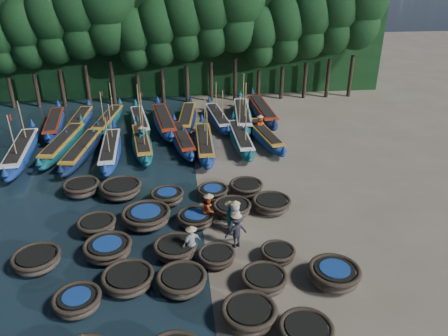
{
  "coord_description": "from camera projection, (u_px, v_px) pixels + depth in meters",
  "views": [
    {
      "loc": [
        -1.06,
        -20.94,
        12.52
      ],
      "look_at": [
        1.6,
        2.2,
        1.3
      ],
      "focal_mm": 35.0,
      "sensor_mm": 36.0,
      "label": 1
    }
  ],
  "objects": [
    {
      "name": "long_boat_6",
      "position": [
        205.0,
        144.0,
        31.16
      ],
      "size": [
        1.6,
        8.32,
        3.53
      ],
      "rotation": [
        0.0,
        0.0,
        -0.02
      ],
      "color": "navy",
      "rests_on": "ground"
    },
    {
      "name": "coracle_3",
      "position": [
        249.0,
        315.0,
        16.34
      ],
      "size": [
        2.28,
        2.28,
        0.82
      ],
      "rotation": [
        0.0,
        0.0,
        -0.17
      ],
      "color": "#4D3E30",
      "rests_on": "ground"
    },
    {
      "name": "long_boat_12",
      "position": [
        140.0,
        122.0,
        35.48
      ],
      "size": [
        2.55,
        7.74,
        3.33
      ],
      "rotation": [
        0.0,
        0.0,
        0.16
      ],
      "color": "#0E4F50",
      "rests_on": "ground"
    },
    {
      "name": "coracle_22",
      "position": [
        167.0,
        197.0,
        24.49
      ],
      "size": [
        2.03,
        2.03,
        0.76
      ],
      "rotation": [
        0.0,
        0.0,
        -0.18
      ],
      "color": "#4D3E30",
      "rests_on": "ground"
    },
    {
      "name": "coracle_12",
      "position": [
        176.0,
        249.0,
        20.08
      ],
      "size": [
        2.51,
        2.51,
        0.77
      ],
      "rotation": [
        0.0,
        0.0,
        -0.43
      ],
      "color": "#4D3E30",
      "rests_on": "ground"
    },
    {
      "name": "tree_9",
      "position": [
        236.0,
        6.0,
        38.9
      ],
      "size": [
        5.34,
        5.34,
        12.58
      ],
      "color": "black",
      "rests_on": "ground"
    },
    {
      "name": "long_boat_7",
      "position": [
        241.0,
        139.0,
        32.08
      ],
      "size": [
        1.52,
        8.02,
        3.41
      ],
      "rotation": [
        0.0,
        0.0,
        0.02
      ],
      "color": "#0E4F50",
      "rests_on": "ground"
    },
    {
      "name": "long_boat_3",
      "position": [
        110.0,
        150.0,
        30.13
      ],
      "size": [
        1.77,
        8.2,
        3.49
      ],
      "rotation": [
        0.0,
        0.0,
        0.04
      ],
      "color": "navy",
      "rests_on": "ground"
    },
    {
      "name": "coracle_18",
      "position": [
        232.0,
        208.0,
        23.42
      ],
      "size": [
        2.5,
        2.5,
        0.71
      ],
      "rotation": [
        0.0,
        0.0,
        0.37
      ],
      "color": "#4D3E30",
      "rests_on": "ground"
    },
    {
      "name": "tree_8",
      "position": [
        210.0,
        14.0,
        38.96
      ],
      "size": [
        4.92,
        4.92,
        11.6
      ],
      "color": "black",
      "rests_on": "ground"
    },
    {
      "name": "long_boat_15",
      "position": [
        218.0,
        118.0,
        36.27
      ],
      "size": [
        2.15,
        7.71,
        3.29
      ],
      "rotation": [
        0.0,
        0.0,
        0.11
      ],
      "color": "navy",
      "rests_on": "ground"
    },
    {
      "name": "coracle_10",
      "position": [
        37.0,
        260.0,
        19.4
      ],
      "size": [
        2.16,
        2.16,
        0.72
      ],
      "rotation": [
        0.0,
        0.0,
        0.06
      ],
      "color": "#4D3E30",
      "rests_on": "ground"
    },
    {
      "name": "coracle_15",
      "position": [
        97.0,
        226.0,
        21.82
      ],
      "size": [
        2.05,
        2.05,
        0.78
      ],
      "rotation": [
        0.0,
        0.0,
        0.16
      ],
      "color": "#4D3E30",
      "rests_on": "ground"
    },
    {
      "name": "tree_13",
      "position": [
        335.0,
        13.0,
        40.14
      ],
      "size": [
        4.92,
        4.92,
        11.6
      ],
      "color": "black",
      "rests_on": "ground"
    },
    {
      "name": "fisherman_4",
      "position": [
        192.0,
        242.0,
        19.81
      ],
      "size": [
        1.03,
        0.85,
        1.84
      ],
      "rotation": [
        0.0,
        0.0,
        3.7
      ],
      "color": "silver",
      "rests_on": "ground"
    },
    {
      "name": "coracle_23",
      "position": [
        213.0,
        192.0,
        25.09
      ],
      "size": [
        1.82,
        1.82,
        0.66
      ],
      "rotation": [
        0.0,
        0.0,
        -0.09
      ],
      "color": "#4D3E30",
      "rests_on": "ground"
    },
    {
      "name": "coracle_13",
      "position": [
        217.0,
        257.0,
        19.67
      ],
      "size": [
        1.71,
        1.71,
        0.64
      ],
      "rotation": [
        0.0,
        0.0,
        0.08
      ],
      "color": "#4D3E30",
      "rests_on": "ground"
    },
    {
      "name": "tree_14",
      "position": [
        360.0,
        5.0,
        40.09
      ],
      "size": [
        5.34,
        5.34,
        12.58
      ],
      "color": "black",
      "rests_on": "ground"
    },
    {
      "name": "coracle_21",
      "position": [
        121.0,
        189.0,
        25.2
      ],
      "size": [
        2.93,
        2.93,
        0.84
      ],
      "rotation": [
        0.0,
        0.0,
        0.4
      ],
      "color": "#4D3E30",
      "rests_on": "ground"
    },
    {
      "name": "coracle_20",
      "position": [
        81.0,
        188.0,
        25.38
      ],
      "size": [
        2.12,
        2.12,
        0.81
      ],
      "rotation": [
        0.0,
        0.0,
        -0.07
      ],
      "color": "#4D3E30",
      "rests_on": "ground"
    },
    {
      "name": "long_boat_17",
      "position": [
        262.0,
        111.0,
        37.6
      ],
      "size": [
        1.86,
        9.15,
        1.61
      ],
      "rotation": [
        0.0,
        0.0,
        0.03
      ],
      "color": "#10263E",
      "rests_on": "ground"
    },
    {
      "name": "coracle_16",
      "position": [
        146.0,
        217.0,
        22.5
      ],
      "size": [
        3.08,
        3.08,
        0.84
      ],
      "rotation": [
        0.0,
        0.0,
        -0.37
      ],
      "color": "#4D3E30",
      "rests_on": "ground"
    },
    {
      "name": "coracle_8",
      "position": [
        264.0,
        280.0,
        18.19
      ],
      "size": [
        2.13,
        2.13,
        0.72
      ],
      "rotation": [
        0.0,
        0.0,
        -0.19
      ],
      "color": "#4D3E30",
      "rests_on": "ground"
    },
    {
      "name": "tree_4",
      "position": [
        104.0,
        8.0,
        37.72
      ],
      "size": [
        5.34,
        5.34,
        12.58
      ],
      "color": "black",
      "rests_on": "ground"
    },
    {
      "name": "tree_3",
      "position": [
        78.0,
        16.0,
        37.78
      ],
      "size": [
        4.92,
        4.92,
        11.6
      ],
      "color": "black",
      "rests_on": "ground"
    },
    {
      "name": "tree_6",
      "position": [
        159.0,
        31.0,
        39.08
      ],
      "size": [
        4.09,
        4.09,
        9.65
      ],
      "color": "black",
      "rests_on": "ground"
    },
    {
      "name": "coracle_11",
      "position": [
        108.0,
        249.0,
        20.07
      ],
      "size": [
        2.65,
        2.65,
        0.78
      ],
      "rotation": [
        0.0,
        0.0,
        0.33
      ],
      "color": "#4D3E30",
      "rests_on": "ground"
    },
    {
      "name": "tree_7",
      "position": [
        185.0,
        23.0,
        39.02
      ],
      "size": [
        4.51,
        4.51,
        10.63
      ],
      "color": "black",
      "rests_on": "ground"
    },
    {
      "name": "long_boat_16",
      "position": [
        242.0,
        116.0,
        36.45
      ],
      "size": [
        2.48,
        9.14,
        3.9
      ],
      "rotation": [
        0.0,
        0.0,
        -0.1
      ],
      "color": "#0E4F50",
      "rests_on": "ground"
    },
    {
      "name": "ground",
      "position": [
        200.0,
        207.0,
        24.28
      ],
      "size": [
        120.0,
        120.0,
        0.0
      ],
      "primitive_type": "plane",
      "color": "gray",
      "rests_on": "ground"
    },
    {
      "name": "tree_0",
      "position": [
        0.0,
        42.0,
        37.95
      ],
      "size": [
        3.68,
        3.68,
        8.68
      ],
      "color": "black",
      "rests_on": "ground"
    },
    {
      "name": "coracle_4",
      "position": [
        306.0,
        332.0,
        15.61
      ],
      "size": [
        2.37,
        2.37,
        0.76
      ],
      "rotation": [
        0.0,
        0.0,
        0.34
      ],
      "color": "#4D3E30",
      "rests_on": "ground"
    },
    {
      "name": "tree_10",
      "position": [
        260.0,
        37.0,
        40.31
      ],
      "size": [
        3.68,
        3.68,
        8.68
      ],
      "color": "black",
      "rests_on": "ground"
    },
    {
      "name": "coracle_5",
      "position": [
        77.0,
        301.0,
        17.06
      ],
      "size": [
        2.32,
        2.32,
        0.71
      ],
      "rotation": [
        0.0,
        0.0,
        -0.41
      ],
      "color": "#4D3E30",
      "rests_on": "ground"
    },
    {
      "name": "long_boat_9",
      "position": [
        54.0,
        124.0,
        34.9
      ],
      "size": [
        2.41,
        8.15,
        1.45
      ],
      "rotation": [
        0.0,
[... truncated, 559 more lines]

